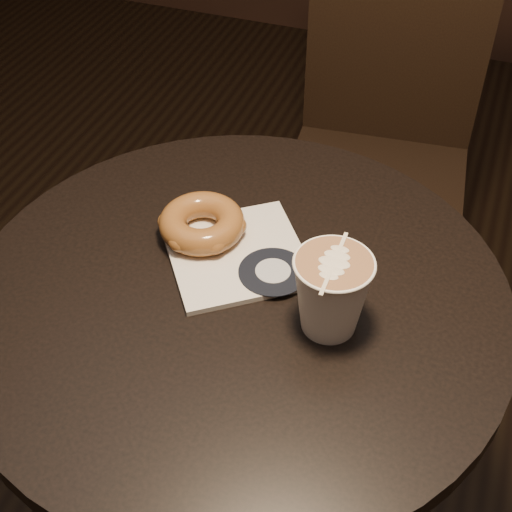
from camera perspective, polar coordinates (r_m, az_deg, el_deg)
name	(u,v)px	position (r m, az deg, el deg)	size (l,w,h in m)	color
cafe_table	(239,383)	(1.06, -1.34, -10.13)	(0.70, 0.70, 0.75)	black
chair	(385,119)	(1.62, 10.24, 10.70)	(0.43, 0.43, 0.98)	black
pastry_bag	(237,254)	(0.95, -1.55, 0.14)	(0.17, 0.17, 0.01)	silver
doughnut	(202,223)	(0.97, -4.35, 2.65)	(0.12, 0.12, 0.04)	brown
latte_cup	(331,295)	(0.83, 6.03, -3.09)	(0.09, 0.09, 0.10)	white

